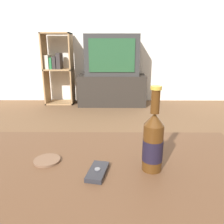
# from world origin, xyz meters

# --- Properties ---
(back_wall) EXTENTS (8.00, 0.05, 2.60)m
(back_wall) POSITION_xyz_m (0.00, 3.02, 1.30)
(back_wall) COLOR silver
(back_wall) RESTS_ON ground_plane
(coffee_table) EXTENTS (1.10, 0.76, 0.47)m
(coffee_table) POSITION_xyz_m (0.00, 0.00, 0.40)
(coffee_table) COLOR brown
(coffee_table) RESTS_ON ground_plane
(tv_stand) EXTENTS (0.99, 0.44, 0.45)m
(tv_stand) POSITION_xyz_m (0.04, 2.73, 0.23)
(tv_stand) COLOR #28231E
(tv_stand) RESTS_ON ground_plane
(television) EXTENTS (0.77, 0.43, 0.57)m
(television) POSITION_xyz_m (0.04, 2.73, 0.74)
(television) COLOR #2D2D2D
(television) RESTS_ON tv_stand
(bookshelf) EXTENTS (0.42, 0.30, 1.05)m
(bookshelf) POSITION_xyz_m (-0.79, 2.81, 0.56)
(bookshelf) COLOR #99754C
(bookshelf) RESTS_ON ground_plane
(beer_bottle) EXTENTS (0.06, 0.06, 0.26)m
(beer_bottle) POSITION_xyz_m (0.19, 0.06, 0.57)
(beer_bottle) COLOR #47280F
(beer_bottle) RESTS_ON coffee_table
(cell_phone) EXTENTS (0.07, 0.12, 0.02)m
(cell_phone) POSITION_xyz_m (0.02, 0.04, 0.48)
(cell_phone) COLOR #232328
(cell_phone) RESTS_ON coffee_table
(coaster) EXTENTS (0.09, 0.09, 0.01)m
(coaster) POSITION_xyz_m (-0.16, 0.11, 0.48)
(coaster) COLOR brown
(coaster) RESTS_ON coffee_table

